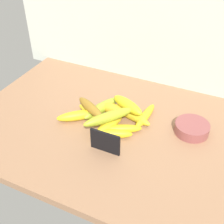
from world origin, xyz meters
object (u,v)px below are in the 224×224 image
banana_3 (130,115)px  banana_6 (94,114)px  banana_7 (145,116)px  banana_4 (114,109)px  banana_11 (128,105)px  banana_9 (109,117)px  banana_8 (112,134)px  banana_10 (91,108)px  chalkboard_sign (105,143)px  banana_2 (101,108)px  banana_1 (121,129)px  fruit_bowl (192,128)px  banana_5 (79,115)px  banana_0 (108,126)px

banana_3 → banana_6: (-13.47, -5.85, -0.22)cm
banana_6 → banana_7: same height
banana_4 → banana_11: 6.71cm
banana_6 → banana_9: (8.66, -4.00, 4.51)cm
banana_8 → banana_7: bearing=63.6°
banana_8 → banana_6: bearing=147.5°
banana_7 → banana_10: (-19.91, -8.19, 3.44)cm
chalkboard_sign → banana_2: (-11.32, 19.19, -1.77)cm
banana_6 → banana_10: size_ratio=1.09×
banana_11 → banana_9: bearing=-108.1°
banana_2 → banana_11: banana_11 is taller
banana_3 → banana_6: bearing=-156.5°
banana_1 → banana_11: size_ratio=1.03×
banana_6 → banana_11: 14.12cm
fruit_bowl → banana_8: 29.98cm
fruit_bowl → banana_3: bearing=-175.6°
fruit_bowl → banana_4: bearing=-176.9°
banana_6 → banana_3: bearing=23.5°
fruit_bowl → banana_5: size_ratio=0.74×
banana_6 → banana_10: bearing=-147.2°
banana_5 → banana_6: bearing=36.0°
fruit_bowl → banana_2: (-36.39, -3.31, 0.11)cm
banana_2 → banana_3: (12.36, 1.45, -0.25)cm
fruit_bowl → banana_9: (-28.84, -11.70, 4.16)cm
banana_5 → banana_10: banana_10 is taller
banana_0 → banana_6: 9.68cm
banana_0 → fruit_bowl: bearing=22.6°
banana_2 → banana_9: banana_9 is taller
banana_1 → banana_5: (-18.23, 0.12, 0.31)cm
banana_2 → banana_8: bearing=-48.3°
banana_9 → banana_6: bearing=155.2°
banana_1 → banana_4: 11.94cm
banana_7 → banana_6: bearing=-158.1°
banana_6 → banana_1: bearing=-15.2°
banana_2 → banana_5: banana_2 is taller
banana_1 → fruit_bowl: bearing=25.2°
banana_4 → banana_8: (5.22, -13.40, -0.48)cm
chalkboard_sign → banana_7: (6.61, 22.43, -2.21)cm
banana_3 → banana_9: bearing=-116.0°
banana_0 → banana_4: banana_4 is taller
banana_4 → banana_10: bearing=-137.8°
banana_11 → banana_2: bearing=-170.8°
banana_8 → banana_10: banana_10 is taller
fruit_bowl → banana_0: 31.24cm
banana_1 → banana_0: bearing=-171.9°
banana_1 → banana_11: banana_11 is taller
banana_11 → banana_3: bearing=-11.6°
banana_2 → banana_5: bearing=-127.0°
chalkboard_sign → fruit_bowl: bearing=41.9°
banana_0 → banana_11: 11.62cm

